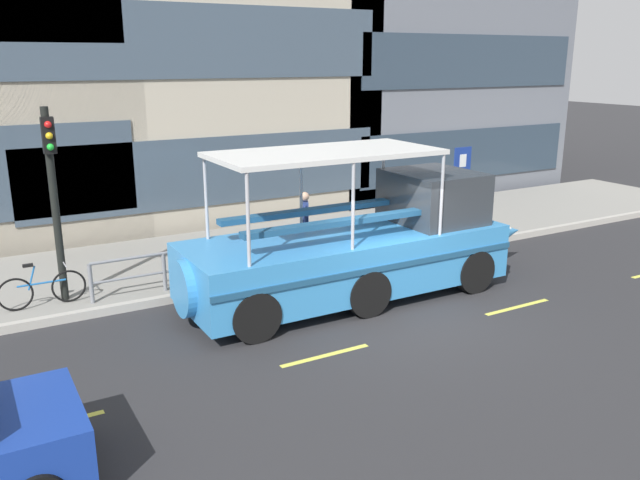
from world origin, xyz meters
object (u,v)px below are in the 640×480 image
at_px(leaned_bicycle, 42,289).
at_px(pedestrian_mid_left, 305,217).
at_px(traffic_light_pole, 53,187).
at_px(duck_tour_boat, 367,246).
at_px(parking_sign, 461,176).
at_px(pedestrian_near_bow, 386,200).

distance_m(leaned_bicycle, pedestrian_mid_left, 6.55).
relative_size(leaned_bicycle, pedestrian_mid_left, 1.03).
height_order(traffic_light_pole, duck_tour_boat, traffic_light_pole).
height_order(parking_sign, duck_tour_boat, duck_tour_boat).
bearing_deg(pedestrian_near_bow, traffic_light_pole, -173.87).
height_order(traffic_light_pole, pedestrian_mid_left, traffic_light_pole).
bearing_deg(leaned_bicycle, traffic_light_pole, 17.67).
distance_m(traffic_light_pole, leaned_bicycle, 2.15).
height_order(leaned_bicycle, pedestrian_mid_left, pedestrian_mid_left).
distance_m(duck_tour_boat, pedestrian_near_bow, 4.50).
distance_m(traffic_light_pole, pedestrian_near_bow, 9.21).
height_order(leaned_bicycle, pedestrian_near_bow, pedestrian_near_bow).
bearing_deg(pedestrian_mid_left, duck_tour_boat, -88.76).
bearing_deg(parking_sign, pedestrian_near_bow, 150.33).
bearing_deg(pedestrian_near_bow, pedestrian_mid_left, -169.05).
distance_m(duck_tour_boat, pedestrian_mid_left, 2.83).
xyz_separation_m(parking_sign, pedestrian_mid_left, (-4.83, 0.47, -0.74)).
bearing_deg(leaned_bicycle, pedestrian_mid_left, 4.72).
bearing_deg(traffic_light_pole, parking_sign, -0.41).
relative_size(pedestrian_near_bow, pedestrian_mid_left, 1.02).
xyz_separation_m(duck_tour_boat, pedestrian_near_bow, (2.93, 3.41, 0.10)).
xyz_separation_m(parking_sign, leaned_bicycle, (-11.33, -0.07, -1.38)).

